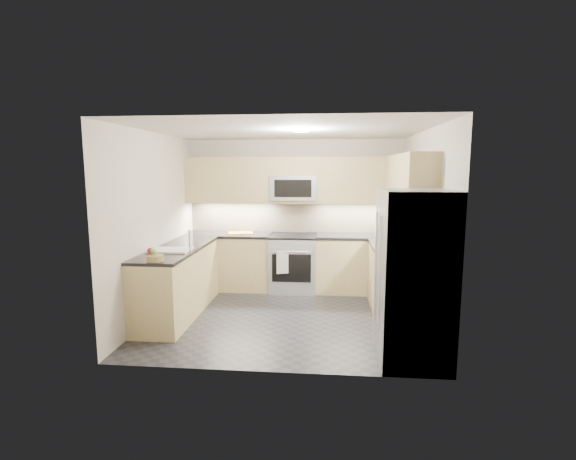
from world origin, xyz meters
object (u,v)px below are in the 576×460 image
object	(u,v)px
utensil_bowl	(384,231)
fruit_basket	(155,258)
microwave	(294,188)
cutting_board	(241,233)
gas_range	(293,263)
refrigerator	(413,276)

from	to	relation	value
utensil_bowl	fruit_basket	size ratio (longest dim) A/B	1.54
microwave	cutting_board	world-z (taller)	microwave
microwave	gas_range	bearing A→B (deg)	-90.00
gas_range	cutting_board	size ratio (longest dim) A/B	2.23
refrigerator	cutting_board	bearing A→B (deg)	133.19
utensil_bowl	fruit_basket	distance (m)	3.60
refrigerator	microwave	bearing A→B (deg)	119.62
refrigerator	utensil_bowl	world-z (taller)	refrigerator
microwave	utensil_bowl	size ratio (longest dim) A/B	2.54
microwave	refrigerator	xyz separation A→B (m)	(1.45, -2.55, -0.80)
refrigerator	fruit_basket	world-z (taller)	refrigerator
microwave	fruit_basket	size ratio (longest dim) A/B	3.92
gas_range	cutting_board	world-z (taller)	cutting_board
gas_range	utensil_bowl	world-z (taller)	utensil_bowl
microwave	utensil_bowl	distance (m)	1.63
microwave	fruit_basket	bearing A→B (deg)	-122.45
fruit_basket	refrigerator	bearing A→B (deg)	-5.46
gas_range	cutting_board	bearing A→B (deg)	175.49
microwave	utensil_bowl	xyz separation A→B (m)	(1.47, -0.17, -0.67)
gas_range	utensil_bowl	distance (m)	1.58
utensil_bowl	cutting_board	distance (m)	2.37
refrigerator	utensil_bowl	xyz separation A→B (m)	(0.02, 2.38, 0.13)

